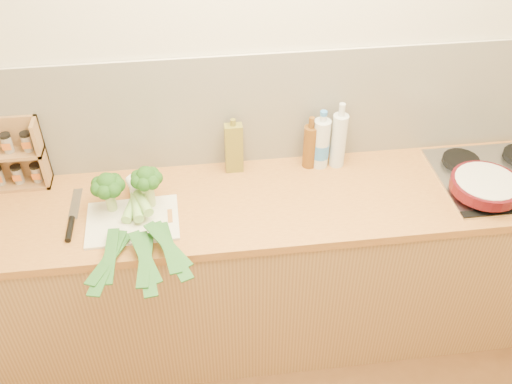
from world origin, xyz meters
TOP-DOWN VIEW (x-y plane):
  - room_shell at (0.00, 1.49)m, footprint 3.50×3.50m
  - counter at (0.00, 1.20)m, footprint 3.20×0.62m
  - gas_hob at (1.02, 1.20)m, footprint 0.58×0.50m
  - chopping_board at (-0.64, 1.12)m, footprint 0.39×0.29m
  - broccoli_left at (-0.72, 1.20)m, footprint 0.14×0.14m
  - broccoli_right at (-0.56, 1.21)m, footprint 0.13×0.13m
  - leek_front at (-0.66, 1.07)m, footprint 0.21×0.63m
  - leek_mid at (-0.61, 1.08)m, footprint 0.15×0.71m
  - leek_back at (-0.56, 1.08)m, footprint 0.27×0.63m
  - chefs_knife at (-0.89, 1.13)m, footprint 0.04×0.34m
  - skillet at (0.88, 1.09)m, footprint 0.43×0.30m
  - spice_rack at (-1.14, 1.44)m, footprint 0.27×0.11m
  - oil_tin at (-0.18, 1.42)m, footprint 0.08×0.05m
  - glass_bottle at (0.30, 1.40)m, footprint 0.07×0.07m
  - amber_bottle at (0.17, 1.41)m, footprint 0.06×0.06m
  - water_bottle at (0.22, 1.41)m, footprint 0.08×0.08m

SIDE VIEW (x-z plane):
  - counter at x=0.00m, z-range 0.00..0.90m
  - chopping_board at x=-0.64m, z-range 0.90..0.91m
  - chefs_knife at x=-0.89m, z-range 0.90..0.92m
  - gas_hob at x=1.02m, z-range 0.89..0.93m
  - leek_front at x=-0.66m, z-range 0.91..0.96m
  - leek_mid at x=-0.61m, z-range 0.93..0.97m
  - skillet at x=0.88m, z-range 0.94..0.99m
  - leek_back at x=-0.56m, z-range 0.95..0.99m
  - amber_bottle at x=0.17m, z-range 0.88..1.14m
  - water_bottle at x=0.22m, z-range 0.88..1.15m
  - oil_tin at x=-0.18m, z-range 0.89..1.16m
  - broccoli_left at x=-0.72m, z-range 0.94..1.13m
  - glass_bottle at x=0.30m, z-range 0.88..1.20m
  - spice_rack at x=-1.14m, z-range 0.88..1.21m
  - broccoli_right at x=-0.56m, z-range 0.95..1.14m
  - room_shell at x=0.00m, z-range -0.58..2.92m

